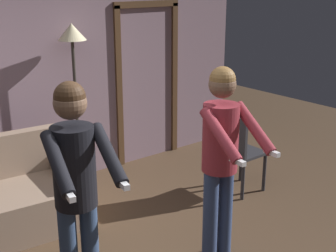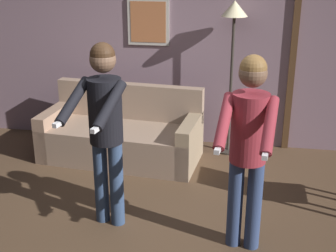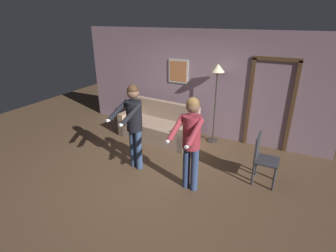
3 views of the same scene
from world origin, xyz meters
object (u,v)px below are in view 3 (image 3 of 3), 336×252
(person_standing_left, at_px, (134,120))
(dining_chair_distant, at_px, (262,156))
(torchiere_lamp, at_px, (217,79))
(couch, at_px, (159,127))
(person_standing_right, at_px, (191,137))

(person_standing_left, height_order, dining_chair_distant, person_standing_left)
(torchiere_lamp, height_order, dining_chair_distant, torchiere_lamp)
(couch, distance_m, person_standing_left, 1.68)
(couch, bearing_deg, person_standing_left, -79.47)
(dining_chair_distant, bearing_deg, person_standing_right, -143.59)
(torchiere_lamp, bearing_deg, couch, -161.84)
(person_standing_left, relative_size, dining_chair_distant, 1.85)
(person_standing_left, bearing_deg, couch, 100.53)
(person_standing_right, bearing_deg, dining_chair_distant, 36.41)
(couch, distance_m, dining_chair_distant, 2.75)
(torchiere_lamp, xyz_separation_m, dining_chair_distant, (1.31, -1.27, -1.02))
(person_standing_left, distance_m, person_standing_right, 1.26)
(torchiere_lamp, xyz_separation_m, person_standing_right, (0.24, -2.06, -0.53))
(person_standing_right, height_order, dining_chair_distant, person_standing_right)
(person_standing_right, relative_size, dining_chair_distant, 1.82)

